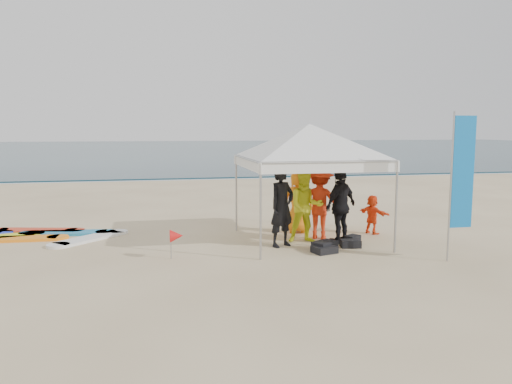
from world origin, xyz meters
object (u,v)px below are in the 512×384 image
at_px(canopy_tent, 309,124).
at_px(person_orange_b, 298,201).
at_px(person_yellow, 306,207).
at_px(person_seated, 372,214).
at_px(surfboard_spread, 13,236).
at_px(marker_pennant, 176,236).
at_px(feather_flag, 461,174).
at_px(person_black_a, 282,207).
at_px(person_black_b, 341,206).
at_px(person_orange_a, 320,202).

bearing_deg(canopy_tent, person_orange_b, 88.16).
relative_size(person_yellow, person_orange_b, 1.04).
xyz_separation_m(person_seated, surfboard_spread, (-9.29, 1.51, -0.48)).
xyz_separation_m(canopy_tent, marker_pennant, (-3.31, -1.09, -2.40)).
height_order(person_orange_b, feather_flag, feather_flag).
bearing_deg(person_black_a, feather_flag, -60.81).
distance_m(person_yellow, marker_pennant, 3.36).
xyz_separation_m(feather_flag, surfboard_spread, (-9.89, 4.44, -1.81)).
distance_m(canopy_tent, marker_pennant, 4.23).
height_order(person_yellow, marker_pennant, person_yellow).
relative_size(person_seated, feather_flag, 0.33).
relative_size(person_black_b, person_seated, 1.77).
bearing_deg(person_black_a, person_orange_a, -0.50).
relative_size(person_orange_a, marker_pennant, 2.91).
distance_m(person_black_a, person_orange_b, 1.67).
relative_size(person_seated, marker_pennant, 1.63).
distance_m(person_yellow, person_orange_b, 1.15).
xyz_separation_m(person_yellow, marker_pennant, (-3.20, -0.95, -0.39)).
height_order(person_black_a, feather_flag, feather_flag).
height_order(person_black_b, canopy_tent, canopy_tent).
xyz_separation_m(person_orange_b, feather_flag, (2.49, -3.47, 0.99)).
height_order(canopy_tent, surfboard_spread, canopy_tent).
bearing_deg(canopy_tent, person_black_a, -150.31).
bearing_deg(marker_pennant, feather_flag, -13.36).
xyz_separation_m(person_black_a, person_seated, (2.73, 0.91, -0.44)).
xyz_separation_m(person_orange_b, canopy_tent, (-0.03, -0.99, 2.04)).
xyz_separation_m(canopy_tent, surfboard_spread, (-7.36, 1.96, -2.86)).
height_order(person_orange_a, feather_flag, feather_flag).
bearing_deg(person_seated, marker_pennant, 80.78).
distance_m(person_orange_a, person_black_b, 0.68).
relative_size(person_black_b, feather_flag, 0.58).
xyz_separation_m(person_orange_b, surfboard_spread, (-7.40, 0.97, -0.82)).
relative_size(person_orange_a, surfboard_spread, 0.33).
height_order(canopy_tent, feather_flag, canopy_tent).
height_order(person_black_a, canopy_tent, canopy_tent).
height_order(person_black_a, surfboard_spread, person_black_a).
xyz_separation_m(person_yellow, person_seated, (2.04, 0.60, -0.37)).
distance_m(person_yellow, person_seated, 2.16).
height_order(person_black_b, surfboard_spread, person_black_b).
bearing_deg(feather_flag, person_yellow, 138.52).
relative_size(person_black_a, person_orange_a, 1.03).
bearing_deg(canopy_tent, feather_flag, -44.49).
bearing_deg(marker_pennant, person_seated, 16.47).
distance_m(person_black_b, feather_flag, 2.92).
bearing_deg(canopy_tent, surfboard_spread, 165.07).
bearing_deg(person_black_a, person_seated, -11.00).
bearing_deg(person_orange_a, marker_pennant, 42.83).
bearing_deg(person_orange_a, feather_flag, 152.71).
distance_m(person_black_a, surfboard_spread, 7.06).
relative_size(feather_flag, marker_pennant, 4.93).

